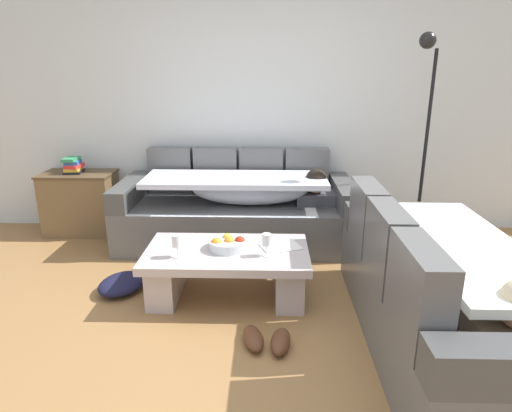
{
  "coord_description": "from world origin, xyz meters",
  "views": [
    {
      "loc": [
        0.1,
        -2.47,
        1.65
      ],
      "look_at": [
        0.0,
        1.06,
        0.55
      ],
      "focal_mm": 30.88,
      "sensor_mm": 36.0,
      "label": 1
    }
  ],
  "objects_px": {
    "wine_glass_near_left": "(177,242)",
    "open_magazine": "(281,246)",
    "side_cabinet": "(81,203)",
    "couch_along_wall": "(240,210)",
    "book_stack_on_cabinet": "(73,166)",
    "floor_lamp": "(423,131)",
    "crumpled_garment": "(122,284)",
    "pair_of_shoes": "(267,340)",
    "couch_near_window": "(443,296)",
    "coffee_table": "(227,267)",
    "wine_glass_near_right": "(267,241)",
    "fruit_bowl": "(228,244)"
  },
  "relations": [
    {
      "from": "wine_glass_near_left",
      "to": "open_magazine",
      "type": "xyz_separation_m",
      "value": [
        0.73,
        0.2,
        -0.11
      ]
    },
    {
      "from": "open_magazine",
      "to": "side_cabinet",
      "type": "xyz_separation_m",
      "value": [
        -2.04,
        1.27,
        -0.06
      ]
    },
    {
      "from": "open_magazine",
      "to": "side_cabinet",
      "type": "distance_m",
      "value": 2.4
    },
    {
      "from": "couch_along_wall",
      "to": "open_magazine",
      "type": "bearing_deg",
      "value": -70.33
    },
    {
      "from": "couch_along_wall",
      "to": "book_stack_on_cabinet",
      "type": "distance_m",
      "value": 1.76
    },
    {
      "from": "couch_along_wall",
      "to": "floor_lamp",
      "type": "xyz_separation_m",
      "value": [
        1.67,
        -0.06,
        0.78
      ]
    },
    {
      "from": "side_cabinet",
      "to": "floor_lamp",
      "type": "bearing_deg",
      "value": -4.89
    },
    {
      "from": "floor_lamp",
      "to": "crumpled_garment",
      "type": "relative_size",
      "value": 4.88
    },
    {
      "from": "pair_of_shoes",
      "to": "side_cabinet",
      "type": "bearing_deg",
      "value": 134.79
    },
    {
      "from": "couch_near_window",
      "to": "book_stack_on_cabinet",
      "type": "xyz_separation_m",
      "value": [
        -3.05,
        1.9,
        0.38
      ]
    },
    {
      "from": "couch_along_wall",
      "to": "coffee_table",
      "type": "bearing_deg",
      "value": -91.24
    },
    {
      "from": "wine_glass_near_right",
      "to": "side_cabinet",
      "type": "xyz_separation_m",
      "value": [
        -1.94,
        1.43,
        -0.17
      ]
    },
    {
      "from": "open_magazine",
      "to": "pair_of_shoes",
      "type": "height_order",
      "value": "open_magazine"
    },
    {
      "from": "fruit_bowl",
      "to": "wine_glass_near_right",
      "type": "xyz_separation_m",
      "value": [
        0.28,
        -0.12,
        0.07
      ]
    },
    {
      "from": "side_cabinet",
      "to": "pair_of_shoes",
      "type": "height_order",
      "value": "side_cabinet"
    },
    {
      "from": "coffee_table",
      "to": "floor_lamp",
      "type": "xyz_separation_m",
      "value": [
        1.7,
        1.05,
        0.88
      ]
    },
    {
      "from": "couch_along_wall",
      "to": "pair_of_shoes",
      "type": "height_order",
      "value": "couch_along_wall"
    },
    {
      "from": "wine_glass_near_right",
      "to": "floor_lamp",
      "type": "bearing_deg",
      "value": 39.2
    },
    {
      "from": "couch_along_wall",
      "to": "wine_glass_near_right",
      "type": "bearing_deg",
      "value": -77.44
    },
    {
      "from": "floor_lamp",
      "to": "coffee_table",
      "type": "bearing_deg",
      "value": -148.32
    },
    {
      "from": "wine_glass_near_right",
      "to": "book_stack_on_cabinet",
      "type": "distance_m",
      "value": 2.45
    },
    {
      "from": "wine_glass_near_right",
      "to": "floor_lamp",
      "type": "relative_size",
      "value": 0.09
    },
    {
      "from": "coffee_table",
      "to": "book_stack_on_cabinet",
      "type": "distance_m",
      "value": 2.2
    },
    {
      "from": "side_cabinet",
      "to": "crumpled_garment",
      "type": "xyz_separation_m",
      "value": [
        0.82,
        -1.27,
        -0.26
      ]
    },
    {
      "from": "couch_near_window",
      "to": "wine_glass_near_left",
      "type": "relative_size",
      "value": 12.3
    },
    {
      "from": "fruit_bowl",
      "to": "floor_lamp",
      "type": "height_order",
      "value": "floor_lamp"
    },
    {
      "from": "fruit_bowl",
      "to": "floor_lamp",
      "type": "relative_size",
      "value": 0.14
    },
    {
      "from": "floor_lamp",
      "to": "pair_of_shoes",
      "type": "bearing_deg",
      "value": -129.89
    },
    {
      "from": "book_stack_on_cabinet",
      "to": "floor_lamp",
      "type": "distance_m",
      "value": 3.41
    },
    {
      "from": "coffee_table",
      "to": "floor_lamp",
      "type": "bearing_deg",
      "value": 31.68
    },
    {
      "from": "side_cabinet",
      "to": "floor_lamp",
      "type": "distance_m",
      "value": 3.45
    },
    {
      "from": "couch_near_window",
      "to": "coffee_table",
      "type": "relative_size",
      "value": 1.7
    },
    {
      "from": "fruit_bowl",
      "to": "wine_glass_near_left",
      "type": "bearing_deg",
      "value": -155.27
    },
    {
      "from": "fruit_bowl",
      "to": "wine_glass_near_right",
      "type": "relative_size",
      "value": 1.69
    },
    {
      "from": "pair_of_shoes",
      "to": "crumpled_garment",
      "type": "distance_m",
      "value": 1.32
    },
    {
      "from": "coffee_table",
      "to": "wine_glass_near_right",
      "type": "relative_size",
      "value": 7.23
    },
    {
      "from": "floor_lamp",
      "to": "crumpled_garment",
      "type": "bearing_deg",
      "value": -158.62
    },
    {
      "from": "wine_glass_near_right",
      "to": "crumpled_garment",
      "type": "height_order",
      "value": "wine_glass_near_right"
    },
    {
      "from": "couch_along_wall",
      "to": "wine_glass_near_left",
      "type": "distance_m",
      "value": 1.31
    },
    {
      "from": "couch_along_wall",
      "to": "side_cabinet",
      "type": "relative_size",
      "value": 3.11
    },
    {
      "from": "book_stack_on_cabinet",
      "to": "floor_lamp",
      "type": "relative_size",
      "value": 0.11
    },
    {
      "from": "wine_glass_near_left",
      "to": "couch_along_wall",
      "type": "bearing_deg",
      "value": 73.91
    },
    {
      "from": "side_cabinet",
      "to": "book_stack_on_cabinet",
      "type": "relative_size",
      "value": 3.23
    },
    {
      "from": "wine_glass_near_left",
      "to": "book_stack_on_cabinet",
      "type": "distance_m",
      "value": 2.01
    },
    {
      "from": "wine_glass_near_left",
      "to": "crumpled_garment",
      "type": "relative_size",
      "value": 0.42
    },
    {
      "from": "open_magazine",
      "to": "crumpled_garment",
      "type": "distance_m",
      "value": 1.27
    },
    {
      "from": "open_magazine",
      "to": "pair_of_shoes",
      "type": "relative_size",
      "value": 0.83
    },
    {
      "from": "wine_glass_near_right",
      "to": "couch_along_wall",
      "type": "bearing_deg",
      "value": 102.56
    },
    {
      "from": "side_cabinet",
      "to": "book_stack_on_cabinet",
      "type": "xyz_separation_m",
      "value": [
        -0.03,
        0.0,
        0.39
      ]
    },
    {
      "from": "fruit_bowl",
      "to": "open_magazine",
      "type": "height_order",
      "value": "fruit_bowl"
    }
  ]
}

